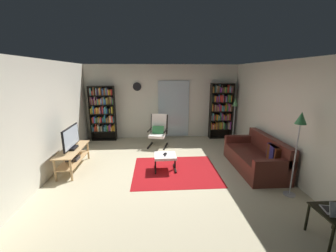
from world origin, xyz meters
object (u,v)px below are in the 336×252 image
object	(u,v)px
lounge_armchair	(158,130)
leather_sofa	(257,158)
tv_stand	(73,156)
television	(71,139)
bookshelf_near_tv	(102,111)
wall_clock	(137,87)
cell_phone	(165,154)
floor_lamp_by_sofa	(299,129)
side_table	(336,217)
ottoman	(165,157)
tv_remote	(165,155)
bookshelf_near_sofa	(221,109)
floor_lamp_by_shelf	(235,108)

from	to	relation	value
lounge_armchair	leather_sofa	bearing A→B (deg)	-38.88
tv_stand	television	world-z (taller)	television
bookshelf_near_tv	lounge_armchair	size ratio (longest dim) A/B	1.84
wall_clock	cell_phone	bearing A→B (deg)	-72.44
bookshelf_near_tv	floor_lamp_by_sofa	size ratio (longest dim) A/B	1.15
side_table	ottoman	bearing A→B (deg)	132.76
tv_remote	bookshelf_near_tv	bearing A→B (deg)	141.60
bookshelf_near_sofa	lounge_armchair	distance (m)	2.42
bookshelf_near_sofa	cell_phone	size ratio (longest dim) A/B	14.03
leather_sofa	side_table	size ratio (longest dim) A/B	3.71
floor_lamp_by_shelf	ottoman	bearing A→B (deg)	-142.86
tv_stand	leather_sofa	xyz separation A→B (m)	(4.49, -0.30, -0.05)
television	bookshelf_near_tv	size ratio (longest dim) A/B	0.49
leather_sofa	floor_lamp_by_shelf	bearing A→B (deg)	87.06
ottoman	floor_lamp_by_shelf	xyz separation A→B (m)	(2.34, 1.77, 0.91)
television	floor_lamp_by_shelf	size ratio (longest dim) A/B	0.59
bookshelf_near_sofa	leather_sofa	xyz separation A→B (m)	(0.11, -2.63, -0.75)
bookshelf_near_tv	cell_phone	bearing A→B (deg)	-50.74
television	ottoman	bearing A→B (deg)	-4.87
television	side_table	world-z (taller)	television
bookshelf_near_tv	floor_lamp_by_sofa	bearing A→B (deg)	-40.84
television	leather_sofa	world-z (taller)	television
bookshelf_near_sofa	cell_phone	xyz separation A→B (m)	(-2.13, -2.47, -0.65)
floor_lamp_by_sofa	wall_clock	distance (m)	5.09
tv_remote	side_table	world-z (taller)	side_table
ottoman	tv_remote	world-z (taller)	tv_remote
television	floor_lamp_by_sofa	world-z (taller)	floor_lamp_by_sofa
tv_remote	wall_clock	xyz separation A→B (m)	(-0.83, 2.70, 1.45)
bookshelf_near_tv	floor_lamp_by_sofa	distance (m)	5.82
lounge_armchair	floor_lamp_by_sofa	bearing A→B (deg)	-50.92
floor_lamp_by_shelf	wall_clock	size ratio (longest dim) A/B	5.37
tv_stand	floor_lamp_by_sofa	distance (m)	4.93
tv_stand	side_table	size ratio (longest dim) A/B	2.64
bookshelf_near_sofa	tv_remote	xyz separation A→B (m)	(-2.12, -2.55, -0.65)
tv_remote	floor_lamp_by_shelf	distance (m)	3.06
wall_clock	bookshelf_near_sofa	bearing A→B (deg)	-2.91
lounge_armchair	side_table	size ratio (longest dim) A/B	2.04
floor_lamp_by_shelf	side_table	size ratio (longest dim) A/B	3.11
ottoman	cell_phone	size ratio (longest dim) A/B	3.74
leather_sofa	floor_lamp_by_sofa	size ratio (longest dim) A/B	1.13
floor_lamp_by_sofa	leather_sofa	bearing A→B (deg)	95.85
leather_sofa	tv_remote	xyz separation A→B (m)	(-2.24, 0.08, 0.10)
bookshelf_near_tv	floor_lamp_by_shelf	world-z (taller)	bookshelf_near_tv
tv_remote	side_table	bearing A→B (deg)	-33.87
tv_stand	lounge_armchair	world-z (taller)	lounge_armchair
bookshelf_near_tv	ottoman	world-z (taller)	bookshelf_near_tv
bookshelf_near_sofa	lounge_armchair	xyz separation A→B (m)	(-2.26, -0.72, -0.51)
tv_stand	lounge_armchair	size ratio (longest dim) A/B	1.29
leather_sofa	floor_lamp_by_sofa	xyz separation A→B (m)	(0.12, -1.15, 1.03)
wall_clock	lounge_armchair	bearing A→B (deg)	-50.98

